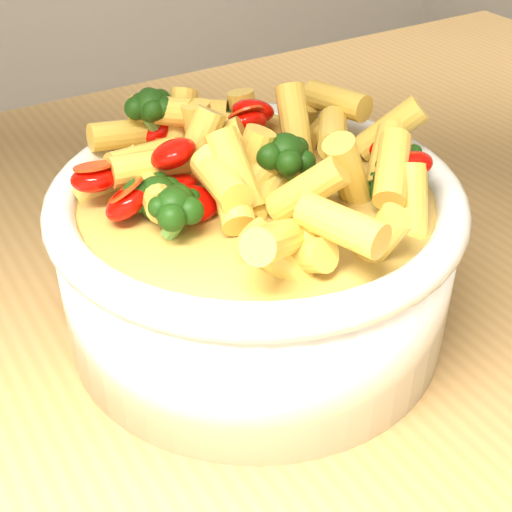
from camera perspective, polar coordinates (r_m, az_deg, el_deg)
table at (r=0.66m, az=4.66°, el=-6.18°), size 1.20×0.80×0.90m
serving_bowl at (r=0.48m, az=-0.00°, el=0.14°), size 0.27×0.27×0.11m
pasta_salad at (r=0.44m, az=-0.00°, el=7.72°), size 0.21×0.21×0.05m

